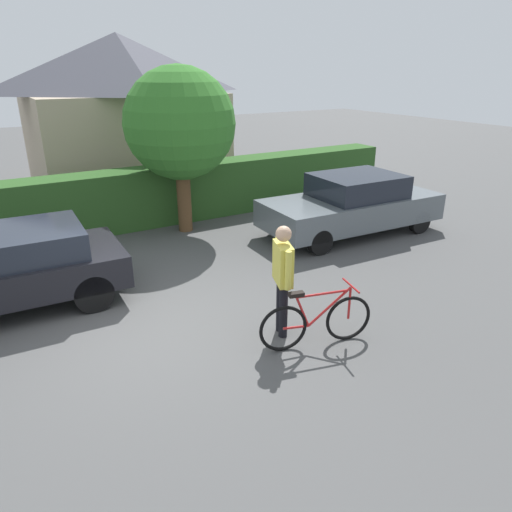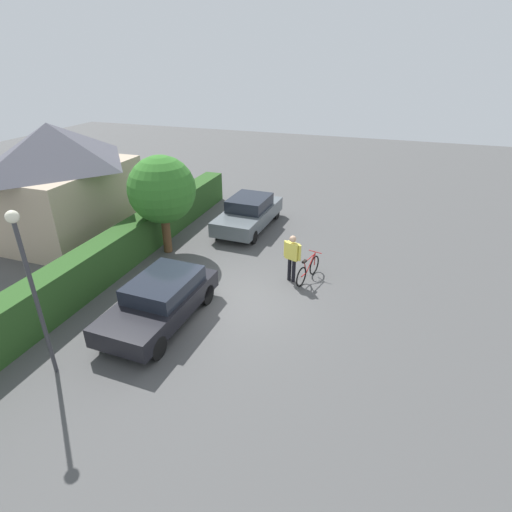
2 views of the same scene
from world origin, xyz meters
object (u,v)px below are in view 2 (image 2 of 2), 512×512
at_px(bicycle, 308,270).
at_px(person_rider, 292,255).
at_px(street_lamp, 29,275).
at_px(tree_kerbside, 162,190).
at_px(parked_car_far, 249,213).
at_px(parked_car_near, 161,300).

height_order(bicycle, person_rider, person_rider).
distance_m(bicycle, street_lamp, 8.65).
bearing_deg(tree_kerbside, person_rider, -97.38).
bearing_deg(street_lamp, parked_car_far, -7.72).
distance_m(bicycle, person_rider, 0.86).
height_order(parked_car_near, street_lamp, street_lamp).
bearing_deg(person_rider, parked_car_near, 139.21).
xyz_separation_m(parked_car_near, person_rider, (3.56, -3.07, 0.30)).
bearing_deg(person_rider, bicycle, -65.22).
distance_m(street_lamp, tree_kerbside, 7.11).
bearing_deg(street_lamp, parked_car_near, -26.82).
height_order(parked_car_near, person_rider, person_rider).
distance_m(parked_car_near, parked_car_far, 7.66).
distance_m(person_rider, tree_kerbside, 5.59).
relative_size(bicycle, street_lamp, 0.39).
distance_m(parked_car_far, tree_kerbside, 4.49).
bearing_deg(parked_car_near, tree_kerbside, 28.00).
bearing_deg(parked_car_far, street_lamp, 172.28).
relative_size(parked_car_near, person_rider, 2.42).
bearing_deg(parked_car_near, person_rider, -40.79).
distance_m(parked_car_far, person_rider, 5.13).
xyz_separation_m(parked_car_far, tree_kerbside, (-3.41, 2.26, 1.85)).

